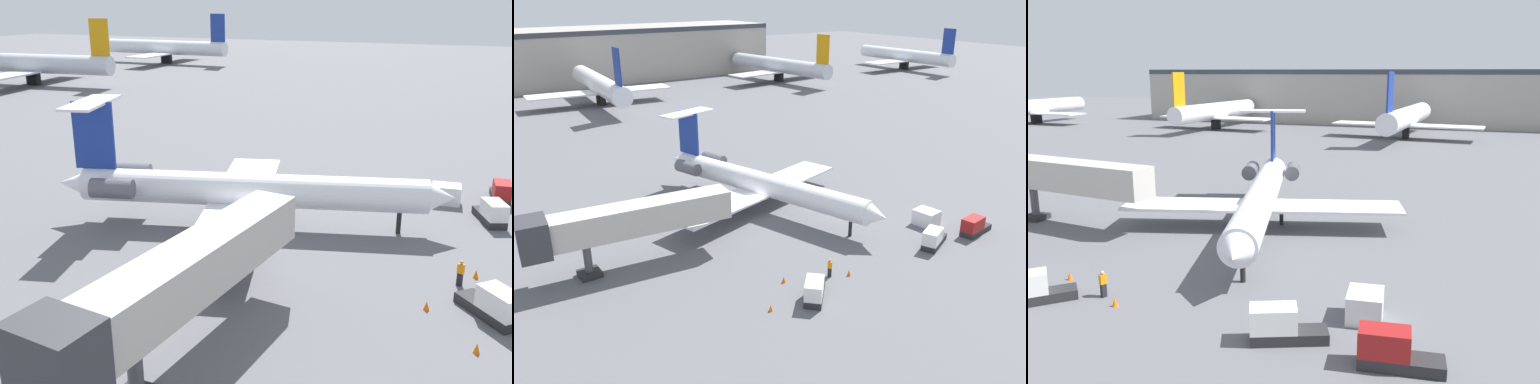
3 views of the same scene
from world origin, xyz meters
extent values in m
cube|color=#5B5B60|center=(0.00, 0.00, -0.05)|extent=(400.00, 400.00, 0.10)
cylinder|color=white|center=(2.20, 1.24, 2.98)|extent=(9.34, 26.15, 2.57)
cone|color=white|center=(5.84, -12.27, 2.98)|extent=(2.93, 2.76, 2.45)
cone|color=white|center=(-1.46, 14.85, 2.98)|extent=(2.79, 3.08, 2.19)
cube|color=white|center=(8.15, 3.88, 1.99)|extent=(12.07, 7.19, 0.24)
cube|color=white|center=(-4.27, 0.54, 1.99)|extent=(12.07, 7.19, 0.24)
cylinder|color=#595960|center=(1.67, 11.65, 3.38)|extent=(2.28, 3.48, 1.50)
cylinder|color=#595960|center=(-2.56, 10.52, 3.38)|extent=(2.28, 3.48, 1.50)
cube|color=navy|center=(-0.96, 13.02, 6.88)|extent=(1.06, 3.15, 5.23)
cube|color=white|center=(-0.96, 13.02, 9.40)|extent=(7.19, 4.08, 0.20)
cylinder|color=black|center=(5.11, -9.57, 0.85)|extent=(0.36, 0.36, 1.69)
cylinder|color=black|center=(3.23, 3.59, 0.85)|extent=(0.36, 0.36, 1.69)
cylinder|color=black|center=(0.14, 2.76, 0.85)|extent=(0.36, 0.36, 1.69)
cube|color=#B7B2A8|center=(-14.61, -2.68, 4.58)|extent=(17.69, 4.68, 2.60)
cube|color=#333338|center=(-22.90, -1.68, 4.58)|extent=(2.77, 3.46, 3.20)
cylinder|color=#4C4C51|center=(-18.95, -2.16, 1.64)|extent=(0.70, 0.70, 3.28)
cube|color=black|center=(-2.04, -14.45, 0.42)|extent=(0.33, 0.38, 0.85)
cube|color=orange|center=(-2.04, -14.45, 1.15)|extent=(0.38, 0.46, 0.60)
sphere|color=tan|center=(-2.04, -14.45, 1.57)|extent=(0.24, 0.24, 0.24)
cube|color=#262628|center=(10.37, -15.87, 0.30)|extent=(4.23, 2.78, 0.60)
cube|color=white|center=(9.63, -16.16, 1.25)|extent=(2.75, 2.19, 1.30)
cube|color=#262628|center=(16.09, -16.62, 0.30)|extent=(4.12, 1.81, 0.60)
cube|color=maroon|center=(15.29, -16.70, 1.25)|extent=(2.53, 1.64, 1.30)
cube|color=#262628|center=(-5.17, -16.17, 0.30)|extent=(3.85, 3.79, 0.60)
cube|color=white|center=(-5.75, -16.73, 1.25)|extent=(2.70, 2.67, 1.30)
cube|color=silver|center=(13.61, -12.25, 0.81)|extent=(2.16, 2.54, 1.62)
cone|color=orange|center=(-0.57, -15.36, 0.28)|extent=(0.36, 0.36, 0.55)
cone|color=orange|center=(-9.31, -15.77, 0.28)|extent=(0.36, 0.36, 0.55)
cone|color=orange|center=(-5.88, -12.93, 0.28)|extent=(0.36, 0.36, 0.55)
cylinder|color=silver|center=(57.28, 72.44, 4.31)|extent=(7.54, 36.04, 3.81)
cube|color=orange|center=(58.95, 56.61, 9.71)|extent=(0.72, 4.01, 7.00)
cube|color=silver|center=(57.28, 72.44, 2.80)|extent=(30.57, 9.12, 0.30)
cube|color=black|center=(57.28, 72.44, 1.20)|extent=(1.20, 2.80, 2.40)
cylinder|color=silver|center=(103.18, 68.24, 4.25)|extent=(4.03, 35.29, 3.70)
cube|color=navy|center=(103.03, 52.61, 9.60)|extent=(0.34, 4.00, 7.00)
cube|color=silver|center=(103.18, 68.24, 2.80)|extent=(29.67, 6.28, 0.30)
cube|color=black|center=(103.18, 68.24, 1.20)|extent=(1.20, 2.80, 2.40)
camera|label=1|loc=(-36.73, -15.03, 16.90)|focal=40.88mm
camera|label=2|loc=(-29.95, -44.24, 23.40)|focal=37.16mm
camera|label=3|loc=(17.97, -38.98, 13.47)|focal=36.62mm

